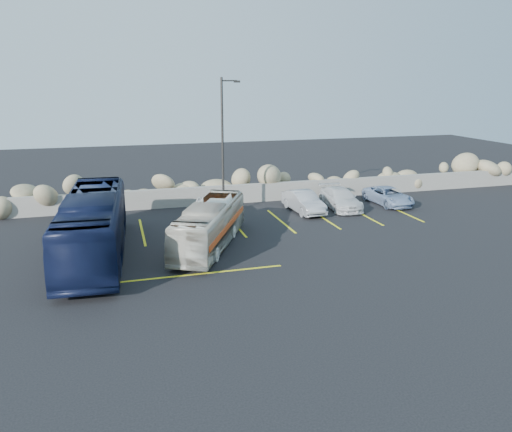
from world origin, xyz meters
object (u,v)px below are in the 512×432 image
object	(u,v)px
tour_coach	(94,225)
car_d	(388,196)
car_c	(340,199)
car_b	(304,202)
lamppost	(223,143)
vintage_bus	(210,225)
car_a	(215,209)

from	to	relation	value
tour_coach	car_d	world-z (taller)	tour_coach
tour_coach	car_c	size ratio (longest dim) A/B	2.45
car_b	lamppost	bearing A→B (deg)	164.62
lamppost	car_c	distance (m)	8.21
vintage_bus	tour_coach	distance (m)	5.33
lamppost	car_d	size ratio (longest dim) A/B	1.99
lamppost	car_b	xyz separation A→B (m)	(4.74, -0.95, -3.65)
car_a	car_c	xyz separation A→B (m)	(8.14, 0.60, -0.07)
vintage_bus	car_d	xyz separation A→B (m)	(12.77, 5.23, -0.53)
lamppost	vintage_bus	bearing A→B (deg)	-108.99
lamppost	car_d	world-z (taller)	lamppost
car_a	car_d	xyz separation A→B (m)	(11.59, 0.67, -0.13)
car_d	car_b	bearing A→B (deg)	-179.78
car_a	car_b	size ratio (longest dim) A/B	1.04
vintage_bus	car_a	size ratio (longest dim) A/B	1.92
vintage_bus	car_b	world-z (taller)	vintage_bus
vintage_bus	tour_coach	xyz separation A→B (m)	(-5.32, 0.04, 0.39)
tour_coach	car_b	world-z (taller)	tour_coach
tour_coach	car_c	world-z (taller)	tour_coach
vintage_bus	lamppost	bearing A→B (deg)	96.78
tour_coach	car_c	xyz separation A→B (m)	(14.64, 5.12, -0.85)
lamppost	car_a	distance (m)	3.92
car_a	car_b	world-z (taller)	car_a
lamppost	vintage_bus	size ratio (longest dim) A/B	1.03
lamppost	car_c	world-z (taller)	lamppost
car_c	tour_coach	bearing A→B (deg)	-156.77
lamppost	car_b	distance (m)	6.06
tour_coach	car_b	bearing A→B (deg)	25.13
tour_coach	lamppost	bearing A→B (deg)	41.59
vintage_bus	car_b	size ratio (longest dim) A/B	1.99
vintage_bus	car_a	xyz separation A→B (m)	(1.18, 4.56, -0.39)
car_b	car_c	world-z (taller)	car_b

